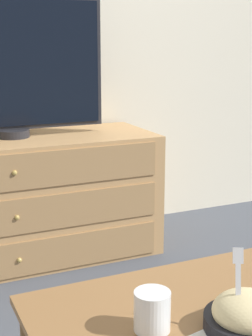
# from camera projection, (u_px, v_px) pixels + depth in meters

# --- Properties ---
(ground_plane) EXTENTS (12.00, 12.00, 0.00)m
(ground_plane) POSITION_uv_depth(u_px,v_px,m) (9.00, 238.00, 3.00)
(ground_plane) COLOR #474C56
(dresser) EXTENTS (1.57, 0.56, 0.64)m
(dresser) POSITION_uv_depth(u_px,v_px,m) (5.00, 201.00, 2.63)
(dresser) COLOR tan
(dresser) RESTS_ON ground_plane
(tv) EXTENTS (0.95, 0.16, 0.69)m
(tv) POSITION_uv_depth(u_px,v_px,m) (9.00, 66.00, 2.52)
(tv) COLOR #232328
(tv) RESTS_ON dresser
(takeout_bowl) EXTENTS (0.20, 0.20, 0.19)m
(takeout_bowl) POSITION_uv_depth(u_px,v_px,m) (248.00, 316.00, 1.16)
(takeout_bowl) COLOR black
(takeout_bowl) RESTS_ON coffee_table
(drink_cup) EXTENTS (0.08, 0.08, 0.09)m
(drink_cup) POSITION_uv_depth(u_px,v_px,m) (152.00, 313.00, 1.16)
(drink_cup) COLOR beige
(drink_cup) RESTS_ON coffee_table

